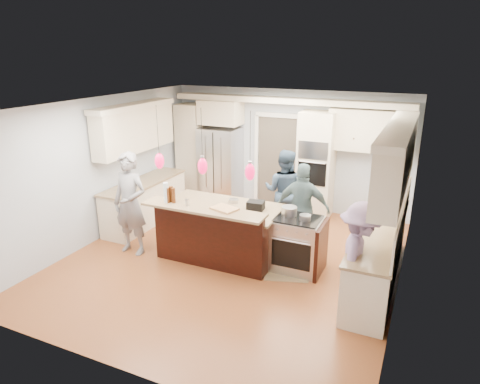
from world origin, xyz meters
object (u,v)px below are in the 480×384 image
object	(u,v)px
person_bar_end	(130,204)
refrigerator	(220,166)
kitchen_island	(221,230)
person_far_left	(284,191)
island_range	(299,244)

from	to	relation	value
person_bar_end	refrigerator	bearing A→B (deg)	88.27
kitchen_island	person_bar_end	world-z (taller)	person_bar_end
refrigerator	person_far_left	bearing A→B (deg)	-28.07
refrigerator	island_range	size ratio (longest dim) A/B	1.96
refrigerator	person_bar_end	world-z (taller)	person_bar_end
island_range	person_bar_end	world-z (taller)	person_bar_end
kitchen_island	person_far_left	xyz separation A→B (m)	(0.65, 1.53, 0.36)
person_bar_end	person_far_left	distance (m)	2.98
refrigerator	kitchen_island	bearing A→B (deg)	-63.11
refrigerator	kitchen_island	size ratio (longest dim) A/B	0.86
person_bar_end	person_far_left	size ratio (longest dim) A/B	1.10
kitchen_island	person_bar_end	bearing A→B (deg)	-161.06
kitchen_island	island_range	xyz separation A→B (m)	(1.41, 0.08, -0.03)
person_far_left	person_bar_end	bearing A→B (deg)	40.83
refrigerator	island_range	bearing A→B (deg)	-42.59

